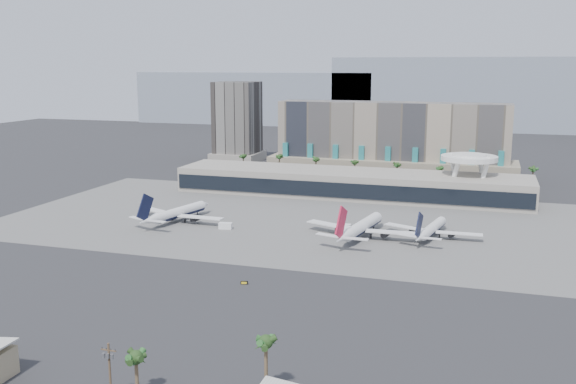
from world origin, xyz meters
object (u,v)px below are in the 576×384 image
(airliner_centre, at_px, (361,227))
(service_vehicle_a, at_px, (225,226))
(airliner_left, at_px, (177,213))
(service_vehicle_b, at_px, (346,226))
(utility_pole, at_px, (109,368))
(airliner_right, at_px, (431,229))
(taxiway_sign, at_px, (244,283))

(airliner_centre, relative_size, service_vehicle_a, 9.10)
(airliner_left, relative_size, service_vehicle_b, 11.63)
(airliner_centre, bearing_deg, utility_pole, -90.12)
(airliner_left, bearing_deg, airliner_centre, 12.10)
(airliner_left, distance_m, airliner_centre, 76.06)
(utility_pole, xyz_separation_m, airliner_right, (46.92, 138.24, -3.82))
(airliner_centre, distance_m, airliner_right, 25.97)
(airliner_right, xyz_separation_m, taxiway_sign, (-47.17, -68.54, -2.83))
(airliner_right, relative_size, taxiway_sign, 17.28)
(service_vehicle_a, distance_m, service_vehicle_b, 47.02)
(service_vehicle_a, relative_size, taxiway_sign, 2.31)
(airliner_left, relative_size, taxiway_sign, 19.44)
(service_vehicle_a, relative_size, service_vehicle_b, 1.38)
(service_vehicle_a, xyz_separation_m, taxiway_sign, (30.33, -57.74, -0.75))
(utility_pole, relative_size, airliner_left, 0.28)
(airliner_right, distance_m, service_vehicle_a, 78.28)
(taxiway_sign, bearing_deg, airliner_centre, 53.89)
(utility_pole, xyz_separation_m, airliner_left, (-53.86, 132.27, -3.38))
(utility_pole, distance_m, taxiway_sign, 70.02)
(airliner_left, xyz_separation_m, service_vehicle_a, (23.28, -4.83, -2.53))
(utility_pole, bearing_deg, airliner_centre, 80.35)
(airliner_centre, bearing_deg, taxiway_sign, -100.74)
(airliner_left, height_order, airliner_centre, airliner_centre)
(utility_pole, height_order, taxiway_sign, utility_pole)
(utility_pole, bearing_deg, service_vehicle_b, 84.28)
(airliner_left, xyz_separation_m, service_vehicle_b, (68.05, 9.53, -2.82))
(service_vehicle_a, bearing_deg, airliner_centre, -6.08)
(utility_pole, bearing_deg, airliner_right, 71.25)
(utility_pole, relative_size, airliner_right, 0.32)
(service_vehicle_b, bearing_deg, taxiway_sign, -102.76)
(airliner_right, height_order, taxiway_sign, airliner_right)
(airliner_left, xyz_separation_m, airliner_centre, (76.04, -1.86, 0.28))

